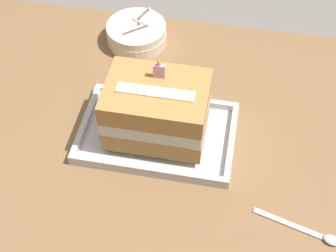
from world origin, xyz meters
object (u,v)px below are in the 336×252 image
Objects in this scene: birthday_cake at (157,109)px; serving_spoon_near_tray at (315,234)px; bowl_stack at (137,33)px; foil_tray at (157,134)px.

serving_spoon_near_tray is (0.32, -0.17, -0.08)m from birthday_cake.
bowl_stack is (-0.11, 0.28, -0.06)m from birthday_cake.
bowl_stack reaches higher than serving_spoon_near_tray.
birthday_cake is at bearing 152.31° from serving_spoon_near_tray.
serving_spoon_near_tray is at bearing -46.49° from bowl_stack.
serving_spoon_near_tray is (0.43, -0.45, -0.02)m from bowl_stack.
birthday_cake reaches higher than bowl_stack.
foil_tray is 0.08m from birthday_cake.
birthday_cake is 0.37m from serving_spoon_near_tray.
foil_tray is at bearing -69.05° from bowl_stack.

